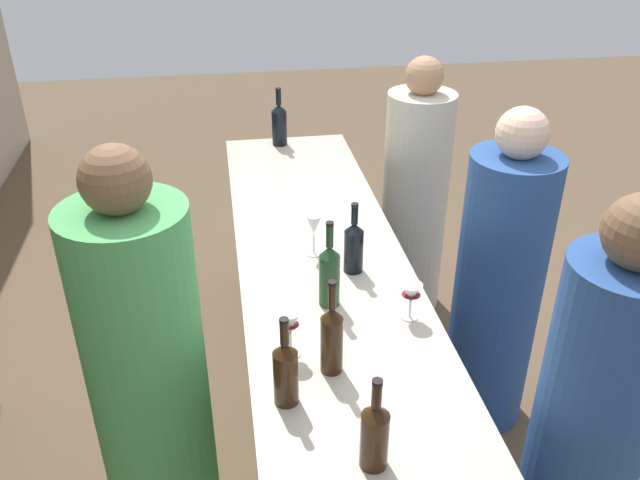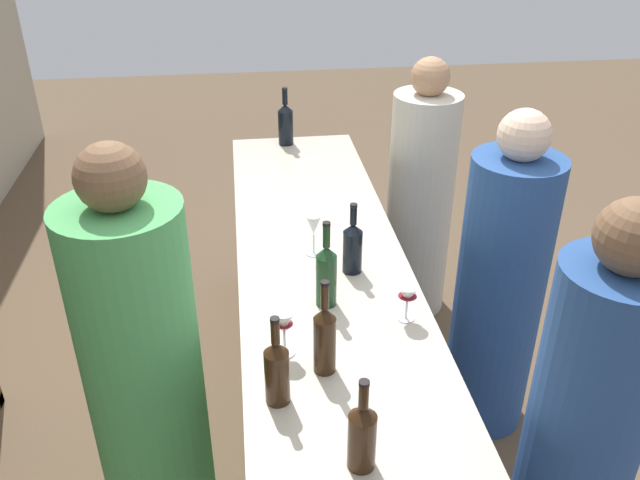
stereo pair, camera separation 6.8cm
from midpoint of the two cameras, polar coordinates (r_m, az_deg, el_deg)
ground_plane at (r=3.23m, az=0.62°, el=-14.89°), size 12.00×12.00×0.00m
bar_counter at (r=2.93m, az=0.67°, el=-8.51°), size 2.58×0.67×0.91m
wine_bottle_leftmost_amber_brown at (r=1.75m, az=4.80°, el=-16.39°), size 0.07×0.07×0.28m
wine_bottle_second_left_amber_brown at (r=1.91m, az=-2.72°, el=-11.18°), size 0.07×0.07×0.30m
wine_bottle_center_amber_brown at (r=2.01m, az=1.38°, el=-8.44°), size 0.07×0.07×0.33m
wine_bottle_second_right_olive_green at (r=2.30m, az=1.39°, el=-2.95°), size 0.07×0.07×0.33m
wine_bottle_rightmost_near_black at (r=2.50m, az=3.60°, el=-0.56°), size 0.07×0.07×0.29m
wine_bottle_far_right_near_black at (r=3.70m, az=-2.46°, el=10.04°), size 0.08×0.08×0.32m
wine_glass_near_left at (r=2.26m, az=8.41°, el=-4.80°), size 0.08×0.08×0.14m
wine_glass_near_center at (r=2.60m, az=0.19°, el=1.16°), size 0.07×0.07×0.17m
wine_glass_near_right at (r=2.08m, az=-2.19°, el=-7.34°), size 0.07×0.07×0.16m
person_left_guest at (r=2.18m, az=21.94°, el=-17.38°), size 0.37×0.37×1.60m
person_center_guest at (r=2.93m, az=15.81°, el=-4.38°), size 0.41×0.41×1.49m
person_right_guest at (r=3.66m, az=9.14°, el=3.28°), size 0.41×0.41×1.45m
person_server_behind at (r=2.35m, az=-13.96°, el=-12.12°), size 0.41×0.41×1.61m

